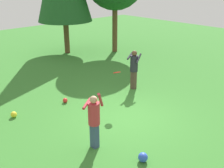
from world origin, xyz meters
The scene contains 7 objects.
ground_plane centered at (0.00, 0.00, 0.00)m, with size 40.00×40.00×0.00m, color #387A2D.
person_thrower centered at (-1.92, -0.56, 0.99)m, with size 0.66×0.66×1.83m.
person_catcher centered at (2.22, 1.71, 1.05)m, with size 0.74×0.68×1.76m.
frisbee centered at (0.40, 0.92, 1.40)m, with size 0.34×0.34×0.13m.
ball_red centered at (-0.87, 2.57, 0.10)m, with size 0.19×0.19×0.19m, color red.
ball_blue centered at (-1.40, -1.98, 0.14)m, with size 0.27×0.27×0.27m, color blue.
ball_yellow centered at (-2.90, 2.82, 0.11)m, with size 0.22×0.22×0.22m, color yellow.
Camera 1 is at (-6.11, -5.81, 4.70)m, focal length 42.91 mm.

